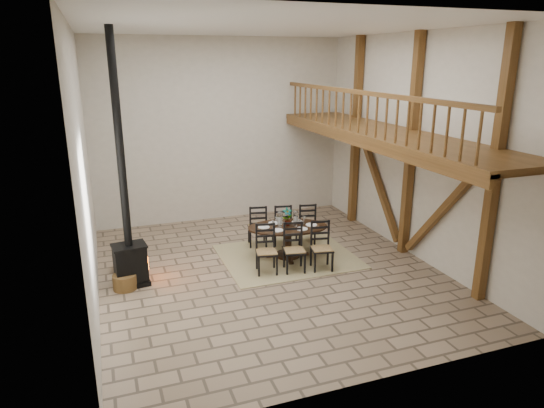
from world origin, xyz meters
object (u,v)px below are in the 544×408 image
object	(u,v)px
log_stack	(121,265)
wood_stove	(128,233)
log_basket	(125,281)
dining_table	(288,241)

from	to	relation	value
log_stack	wood_stove	bearing A→B (deg)	-79.03
wood_stove	log_stack	size ratio (longest dim) A/B	11.71
wood_stove	log_stack	world-z (taller)	wood_stove
log_basket	log_stack	world-z (taller)	log_basket
wood_stove	log_stack	distance (m)	1.33
log_basket	log_stack	size ratio (longest dim) A/B	1.10
dining_table	wood_stove	xyz separation A→B (m)	(-3.51, -0.26, 0.72)
dining_table	wood_stove	distance (m)	3.59
wood_stove	log_basket	distance (m)	0.98
wood_stove	log_stack	xyz separation A→B (m)	(-0.16, 0.84, -1.02)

